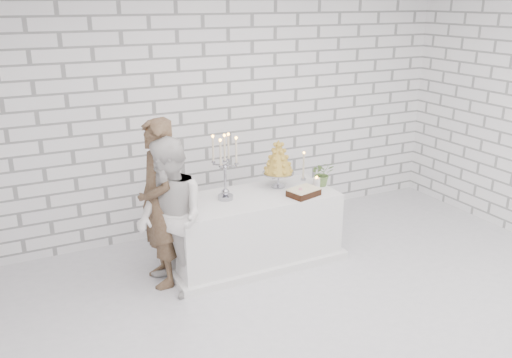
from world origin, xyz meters
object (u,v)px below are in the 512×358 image
Objects in this scene: groom at (159,204)px; candelabra at (225,167)px; cake_table at (253,228)px; croquembouche at (278,164)px; bride at (171,218)px.

candelabra is at bearing 94.48° from groom.
croquembouche reaches higher than cake_table.
cake_table is 1.16× the size of bride.
bride is (-0.99, -0.25, 0.40)m from cake_table.
candelabra is at bearing 102.98° from bride.
croquembouche is at bearing 7.59° from candelabra.
bride reaches higher than candelabra.
cake_table is at bearing -160.60° from croquembouche.
groom is 2.41× the size of candelabra.
bride is at bearing -164.34° from croquembouche.
candelabra is (0.74, 0.06, 0.25)m from groom.
bride is (0.04, -0.24, -0.07)m from groom.
candelabra reaches higher than cake_table.
candelabra reaches higher than croquembouche.
cake_table is at bearing 94.19° from bride.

